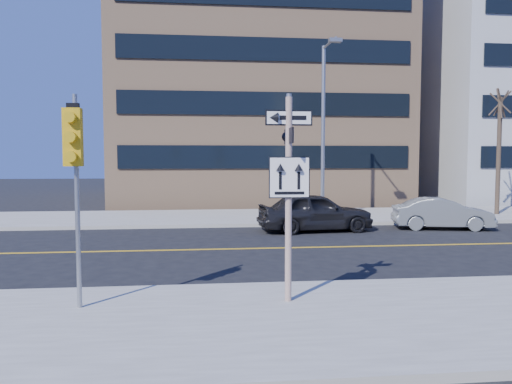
{
  "coord_description": "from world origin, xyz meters",
  "views": [
    {
      "loc": [
        -1.68,
        -12.07,
        2.99
      ],
      "look_at": [
        0.07,
        4.0,
        1.86
      ],
      "focal_mm": 35.0,
      "sensor_mm": 36.0,
      "label": 1
    }
  ],
  "objects": [
    {
      "name": "streetlight_a",
      "position": [
        4.0,
        10.76,
        4.76
      ],
      "size": [
        0.55,
        2.25,
        8.0
      ],
      "color": "gray",
      "rests_on": "far_sidewalk"
    },
    {
      "name": "ground",
      "position": [
        0.0,
        0.0,
        0.0
      ],
      "size": [
        120.0,
        120.0,
        0.0
      ],
      "primitive_type": "plane",
      "color": "black",
      "rests_on": "ground"
    },
    {
      "name": "traffic_signal",
      "position": [
        -4.0,
        -2.66,
        3.03
      ],
      "size": [
        0.32,
        0.45,
        4.0
      ],
      "color": "gray",
      "rests_on": "near_sidewalk"
    },
    {
      "name": "street_tree_west",
      "position": [
        13.0,
        11.3,
        5.52
      ],
      "size": [
        1.8,
        1.8,
        6.35
      ],
      "color": "#352A1F",
      "rests_on": "far_sidewalk"
    },
    {
      "name": "parked_car_b",
      "position": [
        8.25,
        7.58,
        0.65
      ],
      "size": [
        2.15,
        4.16,
        1.31
      ],
      "primitive_type": "imported",
      "rotation": [
        0.0,
        0.0,
        1.37
      ],
      "color": "slate",
      "rests_on": "ground"
    },
    {
      "name": "building_brick",
      "position": [
        2.0,
        25.0,
        9.0
      ],
      "size": [
        18.0,
        18.0,
        18.0
      ],
      "primitive_type": "cube",
      "color": "tan",
      "rests_on": "ground"
    },
    {
      "name": "parked_car_a",
      "position": [
        2.86,
        7.58,
        0.78
      ],
      "size": [
        2.31,
        4.76,
        1.57
      ],
      "primitive_type": "imported",
      "rotation": [
        0.0,
        0.0,
        1.67
      ],
      "color": "black",
      "rests_on": "ground"
    },
    {
      "name": "sign_pole",
      "position": [
        0.0,
        -2.51,
        2.44
      ],
      "size": [
        0.92,
        0.92,
        4.06
      ],
      "color": "silver",
      "rests_on": "near_sidewalk"
    }
  ]
}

